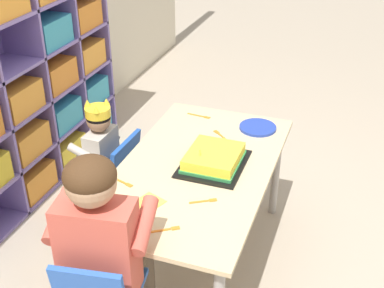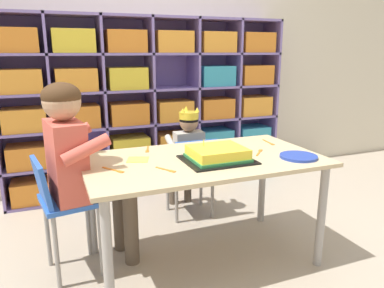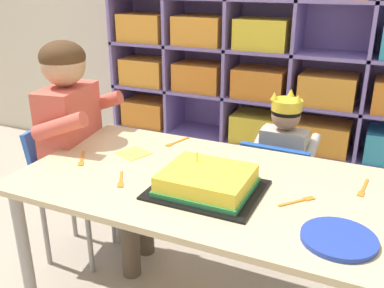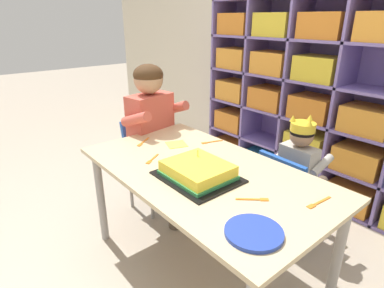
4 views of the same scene
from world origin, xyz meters
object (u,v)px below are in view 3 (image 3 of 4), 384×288
(fork_by_napkin, at_px, (363,189))
(activity_table, at_px, (202,197))
(fork_near_child_seat, at_px, (82,159))
(birthday_cake_on_tray, at_px, (207,182))
(adult_helper_seated, at_px, (83,132))
(classroom_chair_adult_side, at_px, (67,176))
(fork_near_cake_tray, at_px, (121,180))
(child_with_crown, at_px, (285,153))
(paper_plate_stack, at_px, (339,239))
(fork_scattered_mid_table, at_px, (176,142))
(fork_beside_plate_stack, at_px, (299,201))
(classroom_chair_blue, at_px, (277,188))

(fork_by_napkin, bearing_deg, activity_table, 111.97)
(fork_near_child_seat, bearing_deg, birthday_cake_on_tray, -126.89)
(fork_near_child_seat, bearing_deg, adult_helper_seated, 3.55)
(classroom_chair_adult_side, distance_m, fork_near_cake_tray, 0.60)
(child_with_crown, bearing_deg, fork_near_cake_tray, 64.39)
(paper_plate_stack, xyz_separation_m, fork_scattered_mid_table, (-0.73, 0.47, -0.01))
(fork_beside_plate_stack, distance_m, fork_by_napkin, 0.25)
(birthday_cake_on_tray, bearing_deg, fork_by_napkin, 25.86)
(classroom_chair_blue, relative_size, paper_plate_stack, 2.93)
(classroom_chair_blue, relative_size, fork_by_napkin, 4.21)
(child_with_crown, relative_size, birthday_cake_on_tray, 2.22)
(classroom_chair_blue, bearing_deg, activity_table, 76.53)
(birthday_cake_on_tray, bearing_deg, activity_table, 123.70)
(fork_near_child_seat, bearing_deg, activity_table, -118.65)
(birthday_cake_on_tray, height_order, fork_beside_plate_stack, birthday_cake_on_tray)
(activity_table, height_order, fork_near_child_seat, fork_near_child_seat)
(activity_table, xyz_separation_m, classroom_chair_blue, (0.15, 0.55, -0.19))
(child_with_crown, bearing_deg, classroom_chair_blue, 90.18)
(activity_table, bearing_deg, paper_plate_stack, -21.70)
(classroom_chair_adult_side, bearing_deg, adult_helper_seated, -90.00)
(adult_helper_seated, xyz_separation_m, fork_by_napkin, (1.17, -0.00, -0.02))
(classroom_chair_adult_side, height_order, adult_helper_seated, adult_helper_seated)
(classroom_chair_blue, distance_m, fork_by_napkin, 0.61)
(fork_by_napkin, distance_m, fork_near_child_seat, 1.04)
(classroom_chair_adult_side, distance_m, paper_plate_stack, 1.30)
(birthday_cake_on_tray, bearing_deg, child_with_crown, 81.91)
(fork_by_napkin, xyz_separation_m, fork_near_child_seat, (-1.02, -0.20, 0.00))
(birthday_cake_on_tray, relative_size, fork_by_napkin, 2.56)
(activity_table, xyz_separation_m, fork_beside_plate_stack, (0.35, -0.02, 0.07))
(fork_beside_plate_stack, bearing_deg, fork_by_napkin, 175.91)
(fork_by_napkin, height_order, fork_near_child_seat, same)
(fork_by_napkin, bearing_deg, child_with_crown, 42.29)
(classroom_chair_adult_side, relative_size, adult_helper_seated, 0.63)
(fork_near_cake_tray, xyz_separation_m, fork_beside_plate_stack, (0.60, 0.11, 0.00))
(fork_by_napkin, bearing_deg, classroom_chair_adult_side, 96.01)
(activity_table, height_order, paper_plate_stack, paper_plate_stack)
(fork_scattered_mid_table, bearing_deg, fork_near_child_seat, 158.69)
(child_with_crown, distance_m, fork_scattered_mid_table, 0.56)
(adult_helper_seated, bearing_deg, fork_by_napkin, -99.44)
(activity_table, bearing_deg, classroom_chair_adult_side, 169.14)
(adult_helper_seated, xyz_separation_m, paper_plate_stack, (1.14, -0.36, -0.02))
(activity_table, relative_size, fork_scattered_mid_table, 9.51)
(activity_table, bearing_deg, fork_near_cake_tray, -152.55)
(activity_table, height_order, birthday_cake_on_tray, birthday_cake_on_tray)
(birthday_cake_on_tray, height_order, fork_by_napkin, birthday_cake_on_tray)
(adult_helper_seated, height_order, fork_near_child_seat, adult_helper_seated)
(fork_beside_plate_stack, relative_size, fork_near_child_seat, 0.86)
(adult_helper_seated, relative_size, paper_plate_stack, 5.09)
(classroom_chair_adult_side, bearing_deg, fork_by_napkin, -98.66)
(paper_plate_stack, bearing_deg, adult_helper_seated, 162.62)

